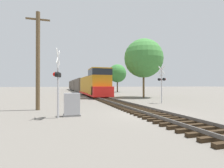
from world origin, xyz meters
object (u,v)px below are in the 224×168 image
at_px(relay_cabinet, 72,105).
at_px(tree_mid_background, 117,73).
at_px(crossing_signal_near, 58,77).
at_px(freight_train, 79,85).
at_px(utility_pole, 38,59).
at_px(tree_far_right, 144,58).
at_px(crossing_signal_far, 162,81).

bearing_deg(relay_cabinet, tree_mid_background, 67.10).
bearing_deg(crossing_signal_near, freight_train, -176.70).
xyz_separation_m(utility_pole, tree_far_right, (14.55, 10.27, 2.25)).
bearing_deg(freight_train, utility_pole, -100.90).
distance_m(relay_cabinet, tree_far_right, 19.24).
bearing_deg(crossing_signal_far, tree_mid_background, -22.71).
distance_m(relay_cabinet, utility_pole, 5.42).
xyz_separation_m(crossing_signal_far, tree_far_right, (2.29, 8.71, 3.87)).
bearing_deg(tree_far_right, utility_pole, -144.80).
xyz_separation_m(utility_pole, tree_mid_background, (17.55, 32.29, 1.32)).
xyz_separation_m(freight_train, tree_mid_background, (10.04, -6.69, 3.37)).
bearing_deg(crossing_signal_far, crossing_signal_near, 104.34).
distance_m(freight_train, tree_mid_background, 12.53).
xyz_separation_m(crossing_signal_far, utility_pole, (-12.26, -1.56, 1.61)).
relative_size(freight_train, tree_far_right, 6.74).
xyz_separation_m(freight_train, relay_cabinet, (-5.11, -42.56, -1.24)).
relative_size(tree_far_right, tree_mid_background, 1.18).
distance_m(freight_train, utility_pole, 39.76).
distance_m(freight_train, crossing_signal_near, 43.38).
bearing_deg(freight_train, crossing_signal_near, -97.92).
bearing_deg(crossing_signal_near, utility_pole, -147.78).
xyz_separation_m(freight_train, crossing_signal_far, (4.76, -37.43, 0.44)).
xyz_separation_m(freight_train, tree_far_right, (7.05, -28.72, 4.30)).
relative_size(freight_train, crossing_signal_far, 15.55).
bearing_deg(freight_train, relay_cabinet, -96.85).
height_order(relay_cabinet, tree_mid_background, tree_mid_background).
height_order(freight_train, relay_cabinet, freight_train).
bearing_deg(relay_cabinet, utility_pole, 123.84).
height_order(utility_pole, tree_far_right, tree_far_right).
height_order(relay_cabinet, utility_pole, utility_pole).
distance_m(crossing_signal_far, tree_far_right, 9.80).
bearing_deg(utility_pole, relay_cabinet, -56.16).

